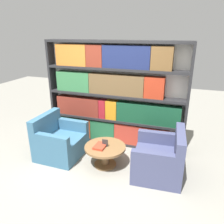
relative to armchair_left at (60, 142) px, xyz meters
The scene contains 7 objects.
ground_plane 0.99m from the armchair_left, 24.32° to the right, with size 14.00×14.00×0.00m, color gray.
bookshelf 1.44m from the armchair_left, 47.46° to the left, with size 2.99×0.30×2.21m.
armchair_left is the anchor object (origin of this frame).
armchair_right 1.99m from the armchair_left, ahead, with size 0.86×0.93×0.84m.
coffee_table 0.99m from the armchair_left, ahead, with size 0.75×0.75×0.40m.
table_sign 1.01m from the armchair_left, ahead, with size 0.11×0.06×0.14m.
stray_book 0.94m from the armchair_left, ahead, with size 0.20×0.28×0.04m.
Camera 1 is at (1.39, -2.94, 2.37)m, focal length 35.00 mm.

